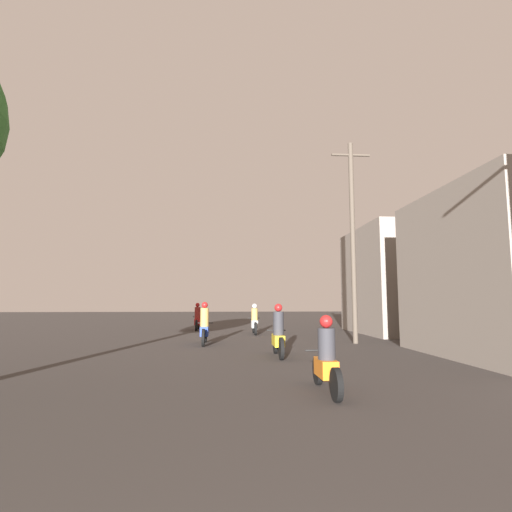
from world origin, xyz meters
The scene contains 7 objects.
motorcycle_orange centered at (1.25, 7.68, 0.58)m, with size 0.60×1.96×1.42m.
motorcycle_yellow centered at (0.95, 12.42, 0.63)m, with size 0.60×2.05×1.58m.
motorcycle_blue centered at (-1.47, 15.96, 0.64)m, with size 0.60×2.11×1.62m.
motorcycle_white centered at (0.77, 20.47, 0.61)m, with size 0.60×2.00×1.52m.
motorcycle_red centered at (-2.30, 23.39, 0.62)m, with size 0.60×2.06×1.54m.
building_right_far centered at (8.98, 20.53, 2.71)m, with size 5.63×6.34×5.42m.
utility_pole_far centered at (4.45, 15.88, 4.25)m, with size 1.60×0.20×8.17m.
Camera 1 is at (-0.58, 0.25, 1.69)m, focal length 28.00 mm.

